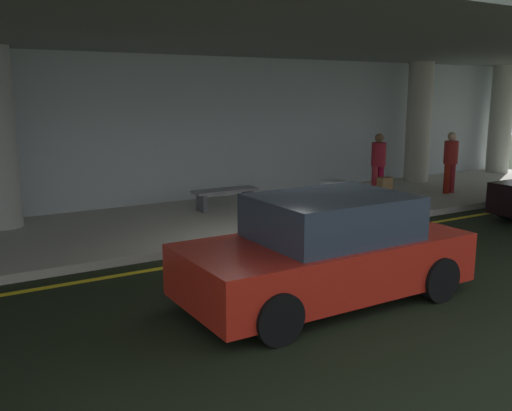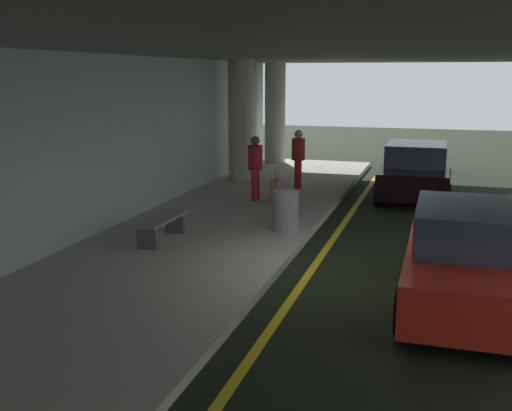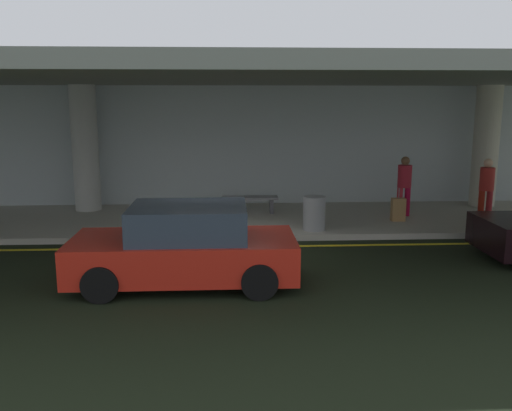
{
  "view_description": "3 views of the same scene",
  "coord_description": "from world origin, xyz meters",
  "px_view_note": "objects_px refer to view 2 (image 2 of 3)",
  "views": [
    {
      "loc": [
        -5.42,
        -8.01,
        2.89
      ],
      "look_at": [
        0.19,
        1.26,
        0.71
      ],
      "focal_mm": 39.58,
      "sensor_mm": 36.0,
      "label": 1
    },
    {
      "loc": [
        -9.85,
        -1.55,
        3.4
      ],
      "look_at": [
        -0.36,
        1.37,
        1.25
      ],
      "focal_mm": 42.82,
      "sensor_mm": 36.0,
      "label": 2
    },
    {
      "loc": [
        0.13,
        -11.85,
        3.4
      ],
      "look_at": [
        0.87,
        1.87,
        0.72
      ],
      "focal_mm": 38.52,
      "sensor_mm": 36.0,
      "label": 3
    }
  ],
  "objects_px": {
    "car_red": "(470,259)",
    "trash_bin_steel": "(286,210)",
    "support_column_center": "(240,121)",
    "traveler_with_luggage": "(298,155)",
    "car_black": "(416,171)",
    "person_waiting_for_ride": "(255,164)",
    "suitcase_upright_primary": "(275,192)",
    "support_column_right_mid": "(275,113)",
    "bench_metal": "(162,223)"
  },
  "relations": [
    {
      "from": "support_column_center",
      "to": "bench_metal",
      "type": "xyz_separation_m",
      "value": [
        -7.21,
        -0.76,
        -1.47
      ]
    },
    {
      "from": "support_column_center",
      "to": "trash_bin_steel",
      "type": "distance_m",
      "value": 6.54
    },
    {
      "from": "trash_bin_steel",
      "to": "car_black",
      "type": "bearing_deg",
      "value": -24.21
    },
    {
      "from": "car_black",
      "to": "suitcase_upright_primary",
      "type": "height_order",
      "value": "car_black"
    },
    {
      "from": "traveler_with_luggage",
      "to": "support_column_center",
      "type": "bearing_deg",
      "value": 92.82
    },
    {
      "from": "car_red",
      "to": "suitcase_upright_primary",
      "type": "xyz_separation_m",
      "value": [
        5.4,
        4.47,
        -0.25
      ]
    },
    {
      "from": "car_red",
      "to": "trash_bin_steel",
      "type": "bearing_deg",
      "value": -129.6
    },
    {
      "from": "car_red",
      "to": "trash_bin_steel",
      "type": "distance_m",
      "value": 4.64
    },
    {
      "from": "support_column_right_mid",
      "to": "trash_bin_steel",
      "type": "relative_size",
      "value": 4.29
    },
    {
      "from": "support_column_right_mid",
      "to": "car_red",
      "type": "relative_size",
      "value": 0.89
    },
    {
      "from": "support_column_right_mid",
      "to": "car_red",
      "type": "bearing_deg",
      "value": -152.9
    },
    {
      "from": "support_column_center",
      "to": "person_waiting_for_ride",
      "type": "distance_m",
      "value": 3.34
    },
    {
      "from": "car_black",
      "to": "bench_metal",
      "type": "xyz_separation_m",
      "value": [
        -6.85,
        4.53,
        -0.21
      ]
    },
    {
      "from": "support_column_right_mid",
      "to": "trash_bin_steel",
      "type": "height_order",
      "value": "support_column_right_mid"
    },
    {
      "from": "person_waiting_for_ride",
      "to": "support_column_center",
      "type": "bearing_deg",
      "value": -80.13
    },
    {
      "from": "support_column_center",
      "to": "car_black",
      "type": "relative_size",
      "value": 0.89
    },
    {
      "from": "car_black",
      "to": "car_red",
      "type": "bearing_deg",
      "value": 10.03
    },
    {
      "from": "person_waiting_for_ride",
      "to": "bench_metal",
      "type": "xyz_separation_m",
      "value": [
        -4.3,
        0.61,
        -0.61
      ]
    },
    {
      "from": "car_red",
      "to": "bench_metal",
      "type": "distance_m",
      "value": 5.89
    },
    {
      "from": "support_column_right_mid",
      "to": "traveler_with_luggage",
      "type": "height_order",
      "value": "support_column_right_mid"
    },
    {
      "from": "person_waiting_for_ride",
      "to": "car_red",
      "type": "bearing_deg",
      "value": 116.22
    },
    {
      "from": "traveler_with_luggage",
      "to": "trash_bin_steel",
      "type": "bearing_deg",
      "value": -143.7
    },
    {
      "from": "support_column_right_mid",
      "to": "suitcase_upright_primary",
      "type": "distance_m",
      "value": 7.68
    },
    {
      "from": "car_red",
      "to": "bench_metal",
      "type": "bearing_deg",
      "value": -104.07
    },
    {
      "from": "traveler_with_luggage",
      "to": "car_black",
      "type": "bearing_deg",
      "value": -54.97
    },
    {
      "from": "car_black",
      "to": "traveler_with_luggage",
      "type": "relative_size",
      "value": 2.44
    },
    {
      "from": "traveler_with_luggage",
      "to": "person_waiting_for_ride",
      "type": "xyz_separation_m",
      "value": [
        -2.04,
        0.66,
        0.0
      ]
    },
    {
      "from": "support_column_center",
      "to": "car_black",
      "type": "xyz_separation_m",
      "value": [
        -0.36,
        -5.3,
        -1.26
      ]
    },
    {
      "from": "traveler_with_luggage",
      "to": "suitcase_upright_primary",
      "type": "relative_size",
      "value": 1.87
    },
    {
      "from": "support_column_center",
      "to": "traveler_with_luggage",
      "type": "distance_m",
      "value": 2.38
    },
    {
      "from": "car_black",
      "to": "person_waiting_for_ride",
      "type": "height_order",
      "value": "person_waiting_for_ride"
    },
    {
      "from": "trash_bin_steel",
      "to": "support_column_right_mid",
      "type": "bearing_deg",
      "value": 16.68
    },
    {
      "from": "support_column_center",
      "to": "car_red",
      "type": "relative_size",
      "value": 0.89
    },
    {
      "from": "car_red",
      "to": "suitcase_upright_primary",
      "type": "bearing_deg",
      "value": -140.28
    },
    {
      "from": "bench_metal",
      "to": "traveler_with_luggage",
      "type": "bearing_deg",
      "value": -11.37
    },
    {
      "from": "support_column_center",
      "to": "suitcase_upright_primary",
      "type": "distance_m",
      "value": 4.11
    },
    {
      "from": "support_column_right_mid",
      "to": "bench_metal",
      "type": "relative_size",
      "value": 2.28
    },
    {
      "from": "person_waiting_for_ride",
      "to": "bench_metal",
      "type": "relative_size",
      "value": 1.05
    },
    {
      "from": "support_column_center",
      "to": "trash_bin_steel",
      "type": "relative_size",
      "value": 4.29
    },
    {
      "from": "support_column_right_mid",
      "to": "suitcase_upright_primary",
      "type": "height_order",
      "value": "support_column_right_mid"
    },
    {
      "from": "car_red",
      "to": "suitcase_upright_primary",
      "type": "relative_size",
      "value": 4.56
    },
    {
      "from": "support_column_right_mid",
      "to": "trash_bin_steel",
      "type": "distance_m",
      "value": 10.21
    },
    {
      "from": "car_red",
      "to": "person_waiting_for_ride",
      "type": "xyz_separation_m",
      "value": [
        5.74,
        5.1,
        0.4
      ]
    },
    {
      "from": "support_column_right_mid",
      "to": "suitcase_upright_primary",
      "type": "bearing_deg",
      "value": -164.57
    },
    {
      "from": "suitcase_upright_primary",
      "to": "trash_bin_steel",
      "type": "height_order",
      "value": "suitcase_upright_primary"
    },
    {
      "from": "traveler_with_luggage",
      "to": "support_column_right_mid",
      "type": "bearing_deg",
      "value": 48.78
    },
    {
      "from": "car_black",
      "to": "person_waiting_for_ride",
      "type": "xyz_separation_m",
      "value": [
        -2.55,
        3.92,
        0.4
      ]
    },
    {
      "from": "traveler_with_luggage",
      "to": "trash_bin_steel",
      "type": "height_order",
      "value": "traveler_with_luggage"
    },
    {
      "from": "support_column_center",
      "to": "person_waiting_for_ride",
      "type": "xyz_separation_m",
      "value": [
        -2.92,
        -1.38,
        -0.86
      ]
    },
    {
      "from": "bench_metal",
      "to": "trash_bin_steel",
      "type": "bearing_deg",
      "value": -54.54
    }
  ]
}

